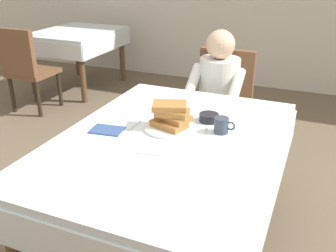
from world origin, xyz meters
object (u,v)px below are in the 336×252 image
at_px(breakfast_stack, 171,115).
at_px(diner_person, 217,91).
at_px(dining_table_main, 169,153).
at_px(plate_breakfast, 170,127).
at_px(spoon_near_edge, 149,154).
at_px(fork_left_of_plate, 137,124).
at_px(knife_right_of_plate, 202,135).
at_px(background_chair_empty, 26,65).
at_px(bowl_butter, 209,118).
at_px(background_table_far, 77,40).
at_px(cup_coffee, 222,125).
at_px(chair_diner, 222,102).

bearing_deg(breakfast_stack, diner_person, 89.66).
relative_size(dining_table_main, plate_breakfast, 5.44).
bearing_deg(plate_breakfast, spoon_near_edge, -85.68).
relative_size(fork_left_of_plate, knife_right_of_plate, 0.90).
bearing_deg(knife_right_of_plate, background_chair_empty, 58.79).
distance_m(diner_person, bowl_butter, 0.75).
bearing_deg(background_table_far, fork_left_of_plate, -48.53).
relative_size(plate_breakfast, fork_left_of_plate, 1.56).
distance_m(dining_table_main, cup_coffee, 0.31).
bearing_deg(spoon_near_edge, cup_coffee, 44.78).
distance_m(chair_diner, knife_right_of_plate, 1.12).
xyz_separation_m(chair_diner, knife_right_of_plate, (0.18, -1.08, 0.21)).
distance_m(plate_breakfast, breakfast_stack, 0.07).
bearing_deg(diner_person, background_table_far, -31.50).
distance_m(fork_left_of_plate, knife_right_of_plate, 0.38).
distance_m(fork_left_of_plate, spoon_near_edge, 0.36).
xyz_separation_m(dining_table_main, chair_diner, (-0.03, 1.17, -0.12)).
bearing_deg(fork_left_of_plate, background_chair_empty, 59.52).
xyz_separation_m(chair_diner, cup_coffee, (0.26, -1.00, 0.25)).
distance_m(diner_person, plate_breakfast, 0.91).
bearing_deg(fork_left_of_plate, chair_diner, -7.47).
xyz_separation_m(breakfast_stack, spoon_near_edge, (0.02, -0.31, -0.08)).
bearing_deg(dining_table_main, cup_coffee, 35.78).
distance_m(cup_coffee, knife_right_of_plate, 0.12).
bearing_deg(cup_coffee, breakfast_stack, -168.49).
distance_m(diner_person, cup_coffee, 0.90).
bearing_deg(plate_breakfast, fork_left_of_plate, -173.99).
bearing_deg(spoon_near_edge, diner_person, 79.57).
relative_size(chair_diner, background_table_far, 0.83).
bearing_deg(breakfast_stack, chair_diner, 89.71).
distance_m(cup_coffee, background_table_far, 3.33).
bearing_deg(dining_table_main, diner_person, 91.82).
bearing_deg(chair_diner, plate_breakfast, 89.42).
bearing_deg(background_table_far, diner_person, -31.50).
bearing_deg(fork_left_of_plate, plate_breakfast, -80.96).
xyz_separation_m(dining_table_main, background_chair_empty, (-2.26, 1.43, -0.12)).
relative_size(breakfast_stack, fork_left_of_plate, 1.29).
bearing_deg(chair_diner, spoon_near_edge, 90.52).
distance_m(bowl_butter, background_chair_empty, 2.65).
bearing_deg(fork_left_of_plate, cup_coffee, -77.43).
bearing_deg(spoon_near_edge, knife_right_of_plate, 48.87).
xyz_separation_m(breakfast_stack, cup_coffee, (0.27, 0.05, -0.04)).
relative_size(diner_person, bowl_butter, 10.18).
bearing_deg(background_table_far, cup_coffee, -41.68).
bearing_deg(background_table_far, spoon_near_edge, -49.04).
bearing_deg(cup_coffee, background_table_far, 138.32).
relative_size(cup_coffee, knife_right_of_plate, 0.57).
distance_m(cup_coffee, bowl_butter, 0.16).
height_order(chair_diner, knife_right_of_plate, chair_diner).
distance_m(chair_diner, bowl_butter, 0.93).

